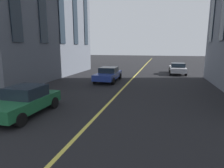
# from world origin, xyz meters

# --- Properties ---
(lane_centre_line) EXTENTS (80.00, 0.16, 0.01)m
(lane_centre_line) POSITION_xyz_m (20.00, 0.00, 0.00)
(lane_centre_line) COLOR #D8C64C
(lane_centre_line) RESTS_ON ground_plane
(car_blue_near) EXTENTS (4.40, 1.95, 1.37)m
(car_blue_near) POSITION_xyz_m (18.67, 2.06, 0.70)
(car_blue_near) COLOR navy
(car_blue_near) RESTS_ON ground_plane
(car_white_parked_a) EXTENTS (4.40, 1.95, 1.37)m
(car_white_parked_a) POSITION_xyz_m (25.90, -4.90, 0.70)
(car_white_parked_a) COLOR silver
(car_white_parked_a) RESTS_ON ground_plane
(car_green_parked_b) EXTENTS (3.90, 1.89, 1.40)m
(car_green_parked_b) POSITION_xyz_m (8.64, 3.50, 0.70)
(car_green_parked_b) COLOR #1E6038
(car_green_parked_b) RESTS_ON ground_plane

